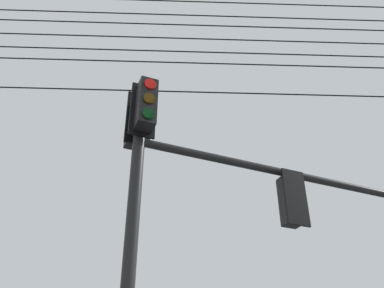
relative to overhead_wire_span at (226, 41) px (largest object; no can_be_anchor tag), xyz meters
The scene contains 2 objects.
signal_mast_assembly 3.11m from the overhead_wire_span, 50.22° to the left, with size 0.97×5.42×6.12m.
overhead_wire_span is the anchor object (origin of this frame).
Camera 1 is at (-6.30, 0.68, 1.21)m, focal length 41.18 mm.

